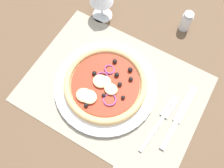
{
  "coord_description": "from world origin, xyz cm",
  "views": [
    {
      "loc": [
        12.11,
        -22.02,
        62.08
      ],
      "look_at": [
        -0.67,
        0.0,
        2.75
      ],
      "focal_mm": 38.11,
      "sensor_mm": 36.0,
      "label": 1
    }
  ],
  "objects_px": {
    "pizza": "(105,84)",
    "pepper_shaker": "(186,21)",
    "plate": "(106,86)",
    "knife": "(179,116)",
    "fork": "(161,120)"
  },
  "relations": [
    {
      "from": "pizza",
      "to": "pepper_shaker",
      "type": "xyz_separation_m",
      "value": [
        0.11,
        0.3,
        0.0
      ]
    },
    {
      "from": "plate",
      "to": "knife",
      "type": "relative_size",
      "value": 1.42
    },
    {
      "from": "plate",
      "to": "fork",
      "type": "height_order",
      "value": "plate"
    },
    {
      "from": "plate",
      "to": "pizza",
      "type": "bearing_deg",
      "value": -107.08
    },
    {
      "from": "pizza",
      "to": "fork",
      "type": "height_order",
      "value": "pizza"
    },
    {
      "from": "pizza",
      "to": "fork",
      "type": "xyz_separation_m",
      "value": [
        0.18,
        -0.01,
        -0.02
      ]
    },
    {
      "from": "pizza",
      "to": "fork",
      "type": "relative_size",
      "value": 1.26
    },
    {
      "from": "plate",
      "to": "pepper_shaker",
      "type": "distance_m",
      "value": 0.32
    },
    {
      "from": "knife",
      "to": "pepper_shaker",
      "type": "relative_size",
      "value": 2.99
    },
    {
      "from": "pizza",
      "to": "knife",
      "type": "xyz_separation_m",
      "value": [
        0.21,
        0.03,
        -0.02
      ]
    },
    {
      "from": "pizza",
      "to": "pepper_shaker",
      "type": "height_order",
      "value": "pepper_shaker"
    },
    {
      "from": "fork",
      "to": "pizza",
      "type": "bearing_deg",
      "value": 94.43
    },
    {
      "from": "plate",
      "to": "knife",
      "type": "xyz_separation_m",
      "value": [
        0.21,
        0.03,
        -0.0
      ]
    },
    {
      "from": "pizza",
      "to": "knife",
      "type": "distance_m",
      "value": 0.22
    },
    {
      "from": "fork",
      "to": "pepper_shaker",
      "type": "xyz_separation_m",
      "value": [
        -0.07,
        0.31,
        0.03
      ]
    }
  ]
}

